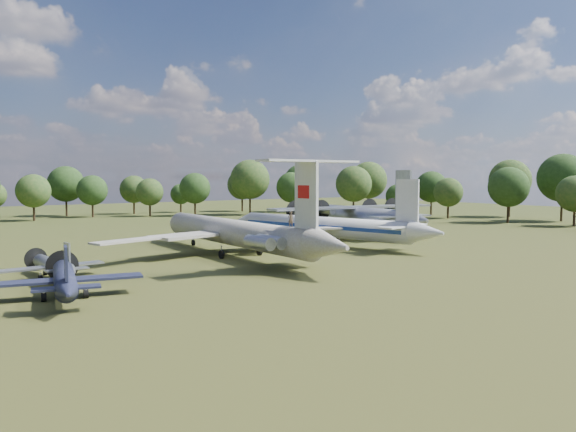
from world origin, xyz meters
TOP-DOWN VIEW (x-y plane):
  - ground at (0.00, 0.00)m, footprint 300.00×300.00m
  - il62_airliner at (1.35, 1.79)m, footprint 37.35×47.85m
  - tu104_jet at (18.01, 4.50)m, footprint 39.19×46.92m
  - an12_transport at (32.45, 12.62)m, footprint 36.46×39.87m
  - small_prop_west at (-22.87, -12.45)m, footprint 15.88×19.35m
  - small_prop_northwest at (-21.47, -2.37)m, footprint 10.81×14.21m
  - person_on_il62 at (0.99, -11.07)m, footprint 0.66×0.47m

SIDE VIEW (x-z plane):
  - ground at x=0.00m, z-range 0.00..0.00m
  - small_prop_northwest at x=-21.47m, z-range 0.00..2.00m
  - small_prop_west at x=-22.87m, z-range 0.00..2.50m
  - tu104_jet at x=18.01m, z-range 0.00..4.11m
  - il62_airliner at x=1.35m, z-range 0.00..4.60m
  - an12_transport at x=32.45m, z-range 0.00..4.81m
  - person_on_il62 at x=0.99m, z-range 4.60..6.31m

